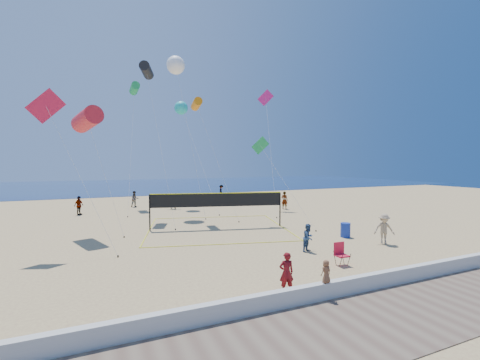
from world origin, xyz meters
name	(u,v)px	position (x,y,z in m)	size (l,w,h in m)	color
ground	(287,272)	(0.00, 0.00, 0.00)	(120.00, 120.00, 0.00)	tan
ocean	(137,185)	(0.00, 62.00, 0.01)	(140.00, 50.00, 0.03)	navy
seawall	(332,289)	(0.00, -3.00, 0.30)	(32.00, 0.30, 0.60)	silver
boardwalk	(375,322)	(0.00, -5.00, 0.01)	(32.00, 3.60, 0.03)	brown
woman	(286,273)	(-1.31, -2.01, 0.78)	(0.57, 0.37, 1.55)	maroon
toddler	(326,272)	(-0.31, -3.05, 1.01)	(0.40, 0.26, 0.82)	brown
bystander_a	(308,238)	(2.86, 2.38, 0.77)	(0.74, 0.58, 1.53)	navy
bystander_b	(384,229)	(7.99, 1.87, 0.92)	(1.19, 0.68, 1.84)	tan
far_person_0	(79,206)	(-9.43, 21.48, 0.89)	(1.04, 0.43, 1.78)	gray
far_person_1	(173,201)	(-0.47, 21.70, 0.82)	(1.52, 0.48, 1.64)	gray
far_person_2	(284,200)	(10.37, 17.01, 0.94)	(0.69, 0.45, 1.88)	gray
far_person_3	(135,199)	(-4.04, 25.14, 0.89)	(0.86, 0.67, 1.77)	gray
far_person_4	(221,191)	(8.29, 30.62, 0.89)	(1.15, 0.66, 1.78)	gray
camp_chair	(341,252)	(2.86, -0.20, 0.61)	(0.60, 0.74, 1.19)	red
trash_barrel	(345,230)	(7.14, 4.22, 0.47)	(0.63, 0.63, 0.94)	#172F99
volleyball_net	(217,204)	(0.40, 10.39, 1.85)	(12.06, 11.95, 2.67)	black
kite_0	(87,120)	(-8.29, 11.96, 7.80)	(3.19, 3.66, 8.62)	red
kite_1	(147,71)	(-3.54, 17.95, 13.16)	(1.75, 8.18, 13.77)	black
kite_2	(197,104)	(0.05, 14.42, 9.85)	(3.27, 3.48, 10.34)	orange
kite_3	(49,112)	(-10.07, 8.18, 7.67)	(4.40, 3.01, 8.95)	red
kite_4	(263,150)	(4.50, 10.80, 5.95)	(2.88, 4.82, 7.06)	green
kite_5	(266,103)	(9.18, 19.00, 11.38)	(3.42, 7.47, 12.97)	#C01B79
kite_6	(176,65)	(-0.70, 18.88, 14.23)	(2.64, 5.71, 15.09)	white
kite_7	(181,108)	(0.90, 23.50, 11.02)	(2.47, 8.55, 11.76)	#1DB7B5
kite_8	(135,88)	(-3.78, 25.96, 13.23)	(2.10, 8.86, 13.84)	green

